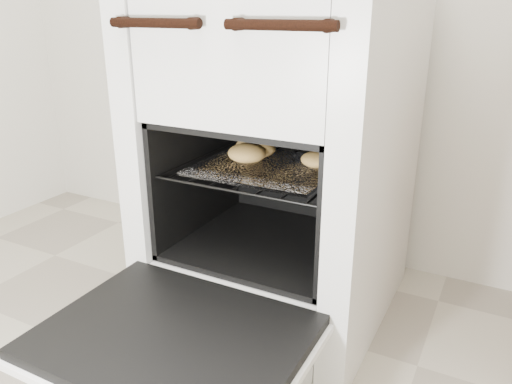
% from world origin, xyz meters
% --- Properties ---
extents(stove, '(0.64, 0.71, 0.98)m').
position_xyz_m(stove, '(-0.12, 1.15, 0.48)').
color(stove, silver).
rests_on(stove, ground).
extents(oven_door, '(0.57, 0.45, 0.04)m').
position_xyz_m(oven_door, '(-0.12, 0.61, 0.21)').
color(oven_door, black).
rests_on(oven_door, stove).
extents(oven_rack, '(0.46, 0.45, 0.01)m').
position_xyz_m(oven_rack, '(-0.12, 1.08, 0.47)').
color(oven_rack, black).
rests_on(oven_rack, stove).
extents(foil_sheet, '(0.36, 0.32, 0.01)m').
position_xyz_m(foil_sheet, '(-0.12, 1.05, 0.47)').
color(foil_sheet, white).
rests_on(foil_sheet, oven_rack).
extents(baked_rolls, '(0.32, 0.19, 0.05)m').
position_xyz_m(baked_rolls, '(-0.16, 1.11, 0.50)').
color(baked_rolls, tan).
rests_on(baked_rolls, foil_sheet).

